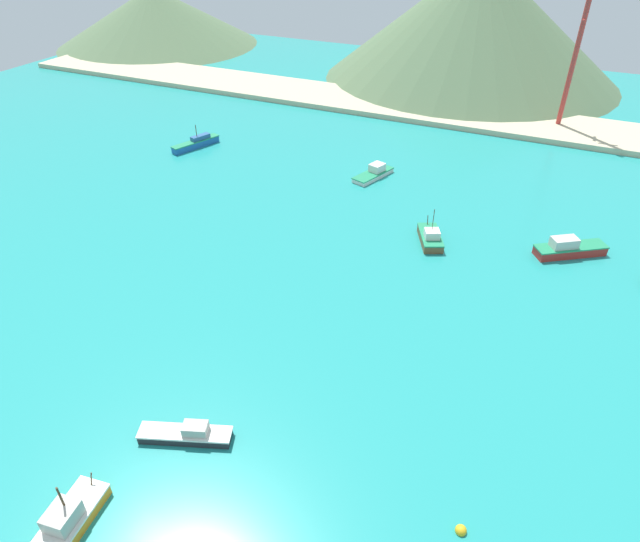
% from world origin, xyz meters
% --- Properties ---
extents(ground, '(260.00, 280.00, 0.50)m').
position_xyz_m(ground, '(0.00, 30.00, -0.25)').
color(ground, teal).
extents(fishing_boat_0, '(9.32, 5.17, 2.07)m').
position_xyz_m(fishing_boat_0, '(-1.04, 8.25, 0.69)').
color(fishing_boat_0, '#232328').
rests_on(fishing_boat_0, ground).
extents(fishing_boat_1, '(5.57, 10.85, 4.70)m').
position_xyz_m(fishing_boat_1, '(-43.62, 70.78, 0.89)').
color(fishing_boat_1, '#1E5BA8').
rests_on(fishing_boat_1, ground).
extents(fishing_boat_3, '(10.37, 8.27, 2.93)m').
position_xyz_m(fishing_boat_3, '(30.34, 59.19, 1.05)').
color(fishing_boat_3, red).
rests_on(fishing_boat_3, ground).
extents(fishing_boat_4, '(5.66, 7.68, 5.91)m').
position_xyz_m(fishing_boat_4, '(10.89, 54.08, 0.89)').
color(fishing_boat_4, brown).
rests_on(fishing_boat_4, ground).
extents(fishing_boat_5, '(3.94, 7.09, 5.14)m').
position_xyz_m(fishing_boat_5, '(-4.74, -3.20, 1.02)').
color(fishing_boat_5, orange).
rests_on(fishing_boat_5, ground).
extents(fishing_boat_6, '(5.70, 9.55, 2.31)m').
position_xyz_m(fishing_boat_6, '(-4.93, 72.58, 0.75)').
color(fishing_boat_6, silver).
rests_on(fishing_boat_6, ground).
extents(buoy_0, '(0.99, 0.99, 0.99)m').
position_xyz_m(buoy_0, '(25.62, 9.87, 0.17)').
color(buoy_0, gold).
rests_on(buoy_0, ground).
extents(beach_strip, '(247.00, 18.35, 1.20)m').
position_xyz_m(beach_strip, '(0.00, 112.13, 0.60)').
color(beach_strip, '#C6B793').
rests_on(beach_strip, ground).
extents(hill_west, '(67.26, 67.26, 18.06)m').
position_xyz_m(hill_west, '(-109.00, 142.34, 9.03)').
color(hill_west, '#56704C').
rests_on(hill_west, ground).
extents(hill_central, '(80.36, 80.36, 31.45)m').
position_xyz_m(hill_central, '(-2.90, 144.41, 15.72)').
color(hill_central, '#56704C').
rests_on(hill_central, ground).
extents(radio_tower, '(3.67, 2.93, 36.66)m').
position_xyz_m(radio_tower, '(24.00, 113.47, 18.70)').
color(radio_tower, '#B7332D').
rests_on(radio_tower, ground).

